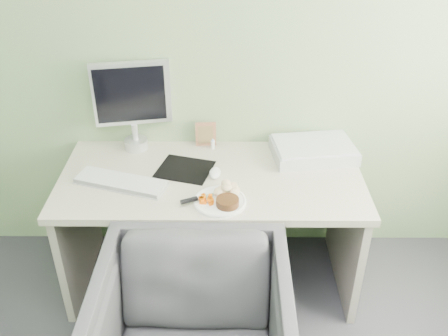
{
  "coord_description": "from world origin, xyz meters",
  "views": [
    {
      "loc": [
        0.08,
        -0.58,
        2.17
      ],
      "look_at": [
        0.07,
        1.5,
        0.86
      ],
      "focal_mm": 40.0,
      "sensor_mm": 36.0,
      "label": 1
    }
  ],
  "objects_px": {
    "plate": "(220,201)",
    "monitor": "(132,101)",
    "scanner": "(313,150)",
    "desk": "(212,204)"
  },
  "relations": [
    {
      "from": "desk",
      "to": "monitor",
      "type": "distance_m",
      "value": 0.72
    },
    {
      "from": "monitor",
      "to": "scanner",
      "type": "bearing_deg",
      "value": -16.22
    },
    {
      "from": "plate",
      "to": "monitor",
      "type": "relative_size",
      "value": 0.5
    },
    {
      "from": "plate",
      "to": "monitor",
      "type": "bearing_deg",
      "value": 131.72
    },
    {
      "from": "scanner",
      "to": "monitor",
      "type": "xyz_separation_m",
      "value": [
        -1.01,
        0.1,
        0.25
      ]
    },
    {
      "from": "desk",
      "to": "monitor",
      "type": "xyz_separation_m",
      "value": [
        -0.44,
        0.31,
        0.47
      ]
    },
    {
      "from": "desk",
      "to": "monitor",
      "type": "relative_size",
      "value": 3.13
    },
    {
      "from": "scanner",
      "to": "desk",
      "type": "bearing_deg",
      "value": -167.08
    },
    {
      "from": "scanner",
      "to": "monitor",
      "type": "distance_m",
      "value": 1.04
    },
    {
      "from": "scanner",
      "to": "monitor",
      "type": "relative_size",
      "value": 0.88
    }
  ]
}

